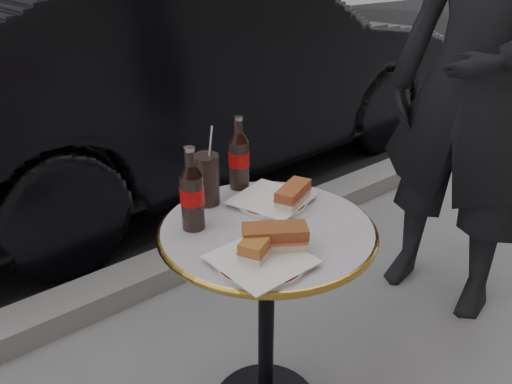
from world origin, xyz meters
TOP-DOWN VIEW (x-y plane):
  - curb at (0.00, 0.90)m, footprint 40.00×0.20m
  - bistro_table at (0.00, 0.00)m, footprint 0.62×0.62m
  - plate_left at (-0.14, -0.14)m, footprint 0.26×0.26m
  - plate_right at (0.10, 0.10)m, footprint 0.25×0.25m
  - sandwich_left_a at (-0.12, -0.11)m, footprint 0.16×0.12m
  - sandwich_left_b at (-0.07, -0.11)m, footprint 0.18×0.16m
  - sandwich_right at (0.14, 0.04)m, footprint 0.16×0.12m
  - cola_bottle_left at (-0.16, 0.12)m, footprint 0.07×0.07m
  - cola_bottle_right at (0.10, 0.25)m, footprint 0.08×0.08m
  - cola_glass at (-0.05, 0.22)m, footprint 0.08×0.08m
  - parked_car at (1.04, 1.92)m, footprint 1.66×4.27m
  - pedestrian at (1.06, 0.00)m, footprint 0.57×0.77m

SIDE VIEW (x-z plane):
  - curb at x=0.00m, z-range -0.01..0.11m
  - bistro_table at x=0.00m, z-range 0.00..0.73m
  - parked_car at x=1.04m, z-range 0.00..1.38m
  - plate_right at x=0.10m, z-range 0.73..0.74m
  - plate_left at x=-0.14m, z-range 0.73..0.74m
  - sandwich_left_a at x=-0.12m, z-range 0.74..0.79m
  - sandwich_right at x=0.14m, z-range 0.74..0.79m
  - sandwich_left_b at x=-0.07m, z-range 0.74..0.80m
  - cola_glass at x=-0.05m, z-range 0.73..0.89m
  - cola_bottle_left at x=-0.16m, z-range 0.73..0.97m
  - cola_bottle_right at x=0.10m, z-range 0.73..0.97m
  - pedestrian at x=1.06m, z-range 0.00..1.92m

